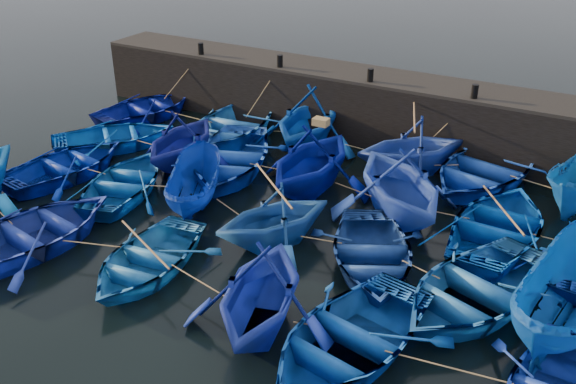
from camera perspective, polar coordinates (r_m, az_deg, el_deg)
The scene contains 32 objects.
ground at distance 18.52m, azimuth -4.90°, elevation -5.87°, with size 120.00×120.00×0.00m, color black.
quay_wall at distance 26.39m, azimuth 7.89°, elevation 7.38°, with size 26.00×2.50×2.50m, color black.
quay_top at distance 25.98m, azimuth 8.08°, elevation 10.10°, with size 26.00×2.50×0.12m, color black.
bollard_0 at distance 28.93m, azimuth -7.76°, elevation 12.52°, with size 0.24×0.24×0.50m, color black.
bollard_1 at distance 26.78m, azimuth -0.72°, elevation 11.57°, with size 0.24×0.24×0.50m, color black.
bollard_2 at distance 25.09m, azimuth 7.33°, elevation 10.27°, with size 0.24×0.24×0.50m, color black.
bollard_3 at distance 23.95m, azimuth 16.26°, elevation 8.58°, with size 0.24×0.24×0.50m, color black.
boat_0 at distance 29.09m, azimuth -12.44°, elevation 7.31°, with size 3.45×4.82×1.00m, color #020D72.
boat_1 at distance 26.28m, azimuth -5.19°, elevation 5.92°, with size 4.11×5.74×1.19m, color #1A57A9.
boat_2 at distance 25.01m, azimuth 1.76°, elevation 6.54°, with size 4.13×4.79×2.52m, color #08409B.
boat_3 at distance 23.31m, azimuth 10.92°, elevation 4.00°, with size 3.58×4.15×2.18m, color #2442A3.
boat_4 at distance 23.35m, azimuth 17.05°, elevation 1.98°, with size 4.14×5.79×1.20m, color #143DA7.
boat_6 at distance 26.28m, azimuth -15.16°, elevation 4.81°, with size 3.37×4.71×0.98m, color #0448AF.
boat_7 at distance 23.85m, azimuth -9.44°, elevation 4.73°, with size 3.65×4.24×2.23m, color navy.
boat_8 at distance 23.32m, azimuth -5.29°, elevation 3.07°, with size 4.08×5.71×1.18m, color blue.
boat_9 at distance 21.58m, azimuth 2.15°, elevation 3.01°, with size 4.08×4.73×2.49m, color #000F7E.
boat_10 at distance 20.14m, azimuth 9.97°, elevation 0.88°, with size 4.22×4.89×2.58m, color blue.
boat_11 at distance 19.92m, azimuth 18.30°, elevation -2.90°, with size 3.77×5.27×1.09m, color #00368C.
boat_13 at distance 24.23m, azimuth -19.09°, elevation 2.32°, with size 3.40×4.76×0.99m, color navy.
boat_14 at distance 22.39m, azimuth -14.26°, elevation 0.89°, with size 3.24×4.53×0.94m, color #0A4B91.
boat_15 at distance 20.91m, azimuth -8.41°, elevation 0.53°, with size 1.55×4.12×1.59m, color navy.
boat_16 at distance 18.58m, azimuth -1.27°, elevation -2.14°, with size 3.19×3.70×1.95m, color #194D90.
boat_17 at distance 17.90m, azimuth 7.40°, elevation -5.45°, with size 3.36×4.70×0.98m, color navy.
boat_18 at distance 16.94m, azimuth 16.26°, elevation -8.25°, with size 3.82×5.34×1.11m, color #185794.
boat_19 at distance 16.62m, azimuth 23.71°, elevation -8.43°, with size 2.00×5.30×2.05m, color #0A499E.
boat_21 at distance 20.05m, azimuth -21.68°, elevation -3.32°, with size 3.73×5.22×1.08m, color navy.
boat_22 at distance 18.01m, azimuth -12.49°, elevation -5.82°, with size 3.14×4.39×0.91m, color #1A61A6.
boat_23 at distance 15.26m, azimuth -2.50°, elevation -8.75°, with size 3.68×4.26×2.24m, color #162B97.
boat_24 at distance 14.88m, azimuth 5.30°, elevation -12.80°, with size 3.70×5.18×1.07m, color #094092.
wooden_crate at distance 20.93m, azimuth 2.94°, elevation 6.25°, with size 0.50×0.35×0.24m, color olive.
mooring_ropes at distance 21.94m, azimuth 1.68°, elevation 2.39°, with size 18.01×11.93×2.10m.
loose_oars at distance 19.15m, azimuth 4.77°, elevation 0.70°, with size 10.27×11.66×1.33m.
Camera 1 is at (8.99, -12.69, 10.06)m, focal length 40.00 mm.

